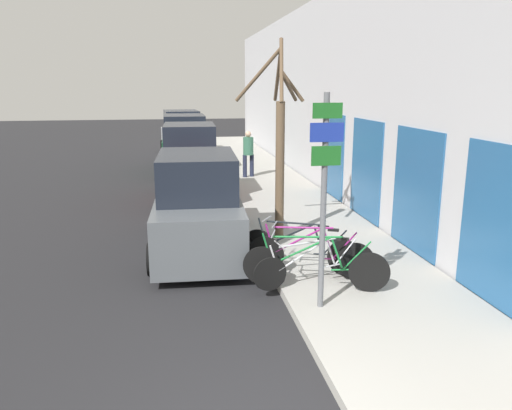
{
  "coord_description": "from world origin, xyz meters",
  "views": [
    {
      "loc": [
        -0.79,
        -4.18,
        3.61
      ],
      "look_at": [
        0.85,
        5.47,
        1.25
      ],
      "focal_mm": 35.0,
      "sensor_mm": 36.0,
      "label": 1
    }
  ],
  "objects_px": {
    "pedestrian_near": "(248,151)",
    "bicycle_2": "(310,255)",
    "bicycle_1": "(314,265)",
    "bicycle_0": "(315,266)",
    "street_tree": "(279,147)",
    "signpost": "(324,190)",
    "parked_car_0": "(198,207)",
    "parked_car_3": "(182,135)",
    "parked_car_2": "(185,146)",
    "bicycle_3": "(300,249)",
    "parked_car_1": "(190,166)"
  },
  "relations": [
    {
      "from": "bicycle_0",
      "to": "bicycle_1",
      "type": "xyz_separation_m",
      "value": [
        0.02,
        0.16,
        -0.05
      ]
    },
    {
      "from": "signpost",
      "to": "parked_car_2",
      "type": "distance_m",
      "value": 14.35
    },
    {
      "from": "signpost",
      "to": "parked_car_1",
      "type": "distance_m",
      "value": 8.99
    },
    {
      "from": "parked_car_0",
      "to": "street_tree",
      "type": "bearing_deg",
      "value": 11.44
    },
    {
      "from": "bicycle_3",
      "to": "street_tree",
      "type": "distance_m",
      "value": 2.75
    },
    {
      "from": "bicycle_2",
      "to": "parked_car_3",
      "type": "bearing_deg",
      "value": 28.98
    },
    {
      "from": "bicycle_1",
      "to": "bicycle_2",
      "type": "xyz_separation_m",
      "value": [
        0.04,
        0.42,
        0.05
      ]
    },
    {
      "from": "bicycle_0",
      "to": "street_tree",
      "type": "height_order",
      "value": "street_tree"
    },
    {
      "from": "signpost",
      "to": "parked_car_3",
      "type": "relative_size",
      "value": 0.72
    },
    {
      "from": "bicycle_0",
      "to": "parked_car_3",
      "type": "xyz_separation_m",
      "value": [
        -1.83,
        18.69,
        0.48
      ]
    },
    {
      "from": "pedestrian_near",
      "to": "bicycle_2",
      "type": "bearing_deg",
      "value": 68.87
    },
    {
      "from": "parked_car_1",
      "to": "parked_car_3",
      "type": "xyz_separation_m",
      "value": [
        -0.02,
        10.65,
        -0.06
      ]
    },
    {
      "from": "signpost",
      "to": "bicycle_0",
      "type": "relative_size",
      "value": 1.39
    },
    {
      "from": "bicycle_2",
      "to": "parked_car_2",
      "type": "distance_m",
      "value": 13.04
    },
    {
      "from": "signpost",
      "to": "parked_car_2",
      "type": "height_order",
      "value": "signpost"
    },
    {
      "from": "bicycle_0",
      "to": "pedestrian_near",
      "type": "relative_size",
      "value": 1.38
    },
    {
      "from": "bicycle_1",
      "to": "parked_car_1",
      "type": "bearing_deg",
      "value": 3.9
    },
    {
      "from": "parked_car_0",
      "to": "parked_car_3",
      "type": "distance_m",
      "value": 15.86
    },
    {
      "from": "signpost",
      "to": "pedestrian_near",
      "type": "relative_size",
      "value": 1.92
    },
    {
      "from": "bicycle_1",
      "to": "bicycle_2",
      "type": "bearing_deg",
      "value": -15.25
    },
    {
      "from": "bicycle_0",
      "to": "bicycle_1",
      "type": "distance_m",
      "value": 0.16
    },
    {
      "from": "bicycle_2",
      "to": "street_tree",
      "type": "height_order",
      "value": "street_tree"
    },
    {
      "from": "bicycle_1",
      "to": "parked_car_0",
      "type": "relative_size",
      "value": 0.48
    },
    {
      "from": "parked_car_0",
      "to": "pedestrian_near",
      "type": "height_order",
      "value": "parked_car_0"
    },
    {
      "from": "bicycle_1",
      "to": "street_tree",
      "type": "relative_size",
      "value": 0.5
    },
    {
      "from": "parked_car_2",
      "to": "pedestrian_near",
      "type": "relative_size",
      "value": 2.59
    },
    {
      "from": "bicycle_0",
      "to": "bicycle_2",
      "type": "xyz_separation_m",
      "value": [
        0.06,
        0.58,
        -0.0
      ]
    },
    {
      "from": "bicycle_3",
      "to": "street_tree",
      "type": "height_order",
      "value": "street_tree"
    },
    {
      "from": "parked_car_2",
      "to": "street_tree",
      "type": "bearing_deg",
      "value": -79.5
    },
    {
      "from": "parked_car_0",
      "to": "parked_car_2",
      "type": "distance_m",
      "value": 10.65
    },
    {
      "from": "bicycle_1",
      "to": "street_tree",
      "type": "height_order",
      "value": "street_tree"
    },
    {
      "from": "bicycle_3",
      "to": "parked_car_3",
      "type": "relative_size",
      "value": 0.44
    },
    {
      "from": "bicycle_0",
      "to": "parked_car_0",
      "type": "bearing_deg",
      "value": 52.53
    },
    {
      "from": "bicycle_0",
      "to": "bicycle_3",
      "type": "height_order",
      "value": "bicycle_0"
    },
    {
      "from": "bicycle_1",
      "to": "bicycle_3",
      "type": "distance_m",
      "value": 0.79
    },
    {
      "from": "parked_car_2",
      "to": "bicycle_1",
      "type": "bearing_deg",
      "value": -81.72
    },
    {
      "from": "signpost",
      "to": "parked_car_2",
      "type": "relative_size",
      "value": 0.74
    },
    {
      "from": "parked_car_2",
      "to": "signpost",
      "type": "bearing_deg",
      "value": -82.74
    },
    {
      "from": "bicycle_2",
      "to": "parked_car_3",
      "type": "xyz_separation_m",
      "value": [
        -1.89,
        18.11,
        0.48
      ]
    },
    {
      "from": "bicycle_2",
      "to": "bicycle_1",
      "type": "bearing_deg",
      "value": -163.07
    },
    {
      "from": "bicycle_2",
      "to": "parked_car_1",
      "type": "relative_size",
      "value": 0.51
    },
    {
      "from": "street_tree",
      "to": "bicycle_2",
      "type": "bearing_deg",
      "value": -89.09
    },
    {
      "from": "bicycle_0",
      "to": "street_tree",
      "type": "relative_size",
      "value": 0.54
    },
    {
      "from": "bicycle_2",
      "to": "pedestrian_near",
      "type": "xyz_separation_m",
      "value": [
        0.46,
        10.39,
        0.6
      ]
    },
    {
      "from": "bicycle_0",
      "to": "parked_car_3",
      "type": "height_order",
      "value": "parked_car_3"
    },
    {
      "from": "parked_car_2",
      "to": "pedestrian_near",
      "type": "xyz_separation_m",
      "value": [
        2.33,
        -2.51,
        0.08
      ]
    },
    {
      "from": "parked_car_3",
      "to": "parked_car_0",
      "type": "bearing_deg",
      "value": -94.09
    },
    {
      "from": "bicycle_2",
      "to": "parked_car_0",
      "type": "xyz_separation_m",
      "value": [
        -1.92,
        2.25,
        0.43
      ]
    },
    {
      "from": "bicycle_2",
      "to": "parked_car_1",
      "type": "distance_m",
      "value": 7.71
    },
    {
      "from": "parked_car_0",
      "to": "signpost",
      "type": "bearing_deg",
      "value": -61.39
    }
  ]
}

